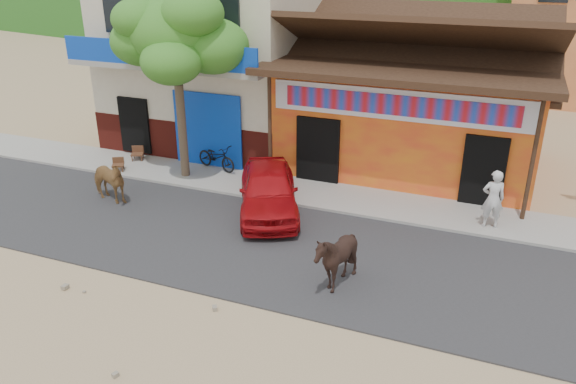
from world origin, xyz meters
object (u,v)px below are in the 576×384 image
cow_dark (336,259)px  red_car (268,190)px  cafe_chair_left (137,148)px  scooter (216,157)px  tree (179,85)px  cafe_chair_right (117,159)px  cow_tan (107,181)px  pedestrian (493,199)px

cow_dark → red_car: cow_dark is taller
cafe_chair_left → scooter: bearing=-20.8°
cow_dark → scooter: 7.88m
tree → cafe_chair_right: (-2.31, -0.50, -2.60)m
cow_tan → cafe_chair_left: 3.36m
red_car → scooter: red_car is taller
red_car → pedestrian: size_ratio=2.47×
cow_tan → cafe_chair_right: bearing=43.6°
cow_tan → cow_dark: cow_dark is taller
tree → pedestrian: size_ratio=3.71×
pedestrian → scooter: bearing=-22.2°
cafe_chair_right → pedestrian: bearing=-28.0°
red_car → cafe_chair_left: red_car is taller
cow_dark → pedestrian: pedestrian is taller
tree → cow_tan: (-1.13, -2.50, -2.42)m
cow_dark → cafe_chair_left: (-8.87, 5.09, -0.20)m
pedestrian → cafe_chair_left: size_ratio=1.84×
red_car → scooter: size_ratio=2.43×
cow_dark → cafe_chair_left: bearing=-153.3°
cow_tan → red_car: bearing=-63.7°
pedestrian → cafe_chair_right: 11.89m
cow_tan → cow_dark: size_ratio=1.08×
tree → red_car: tree is taller
cafe_chair_left → tree: bearing=-40.0°
cow_dark → red_car: size_ratio=0.36×
cafe_chair_right → scooter: bearing=-5.3°
red_car → pedestrian: bearing=-13.6°
cow_tan → tree: bearing=-11.1°
scooter → cafe_chair_left: cafe_chair_left is taller
tree → pedestrian: (9.57, -0.23, -2.19)m
cow_dark → scooter: bearing=-165.8°
cow_tan → cow_dark: (7.68, -1.96, 0.06)m
scooter → pedestrian: pedestrian is taller
scooter → pedestrian: (8.85, -1.07, 0.38)m
red_car → pedestrian: pedestrian is taller
cow_dark → cafe_chair_left: cow_dark is taller
cow_dark → cafe_chair_right: cow_dark is taller
cow_tan → red_car: (4.73, 1.09, 0.02)m
pedestrian → cafe_chair_right: pedestrian is taller
scooter → cafe_chair_right: size_ratio=2.05×
red_car → cafe_chair_left: bearing=136.2°
red_car → scooter: (-2.88, 2.26, -0.17)m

